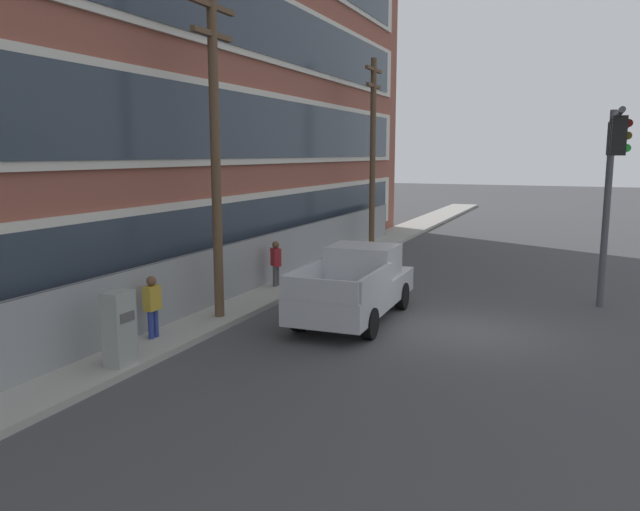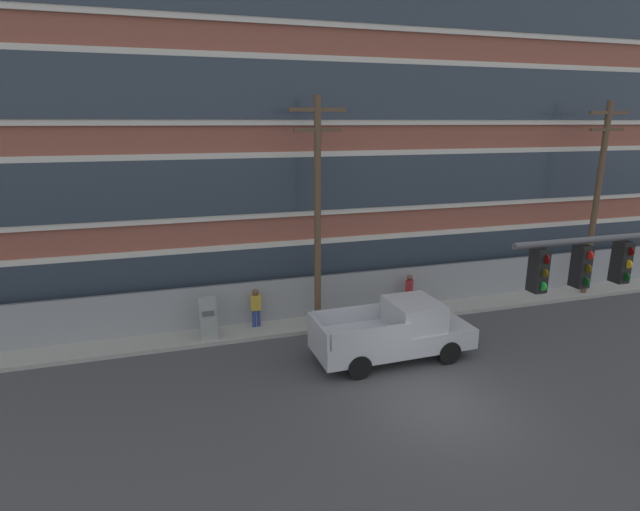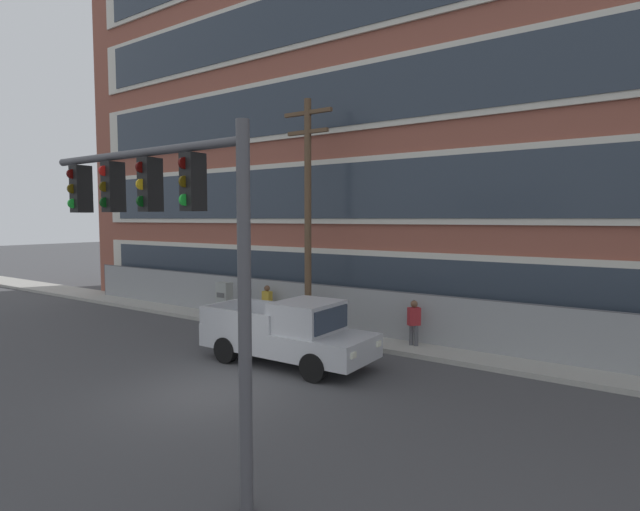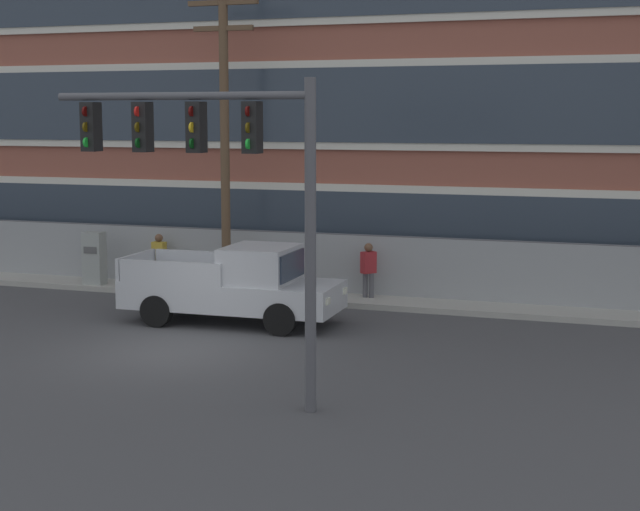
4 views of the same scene
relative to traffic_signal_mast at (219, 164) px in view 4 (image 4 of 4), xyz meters
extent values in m
plane|color=#424244|center=(-2.68, 3.13, -4.35)|extent=(160.00, 160.00, 0.00)
cube|color=#9E9B93|center=(-2.68, 10.23, -4.27)|extent=(80.00, 2.18, 0.16)
cube|color=brown|center=(-1.21, 15.59, 4.52)|extent=(39.15, 8.54, 17.74)
cube|color=beige|center=(-1.21, 11.26, -2.40)|extent=(36.02, 0.10, 2.55)
cube|color=#2D3844|center=(-1.21, 11.20, -2.40)|extent=(34.46, 0.06, 2.13)
cube|color=beige|center=(-1.21, 11.26, 1.15)|extent=(36.02, 0.10, 2.55)
cube|color=#2D3844|center=(-1.21, 11.20, 1.15)|extent=(34.46, 0.06, 2.13)
cube|color=gray|center=(-2.52, 10.57, -3.43)|extent=(33.17, 0.04, 1.84)
cylinder|color=#4C4C51|center=(-2.52, 10.57, -2.50)|extent=(33.17, 0.05, 0.05)
cylinder|color=#4C4C51|center=(1.71, 0.00, -1.43)|extent=(0.20, 0.20, 5.84)
cylinder|color=#4C4C51|center=(-0.75, 0.00, 1.19)|extent=(4.93, 0.14, 0.14)
cube|color=black|center=(0.64, 0.00, 0.64)|extent=(0.28, 0.32, 0.90)
cylinder|color=#4B0807|center=(0.64, -0.18, 0.92)|extent=(0.04, 0.18, 0.18)
cylinder|color=#503E08|center=(0.64, -0.18, 0.64)|extent=(0.04, 0.18, 0.18)
cylinder|color=green|center=(0.64, -0.18, 0.36)|extent=(0.04, 0.18, 0.18)
cube|color=black|center=(-0.43, 0.00, 0.64)|extent=(0.28, 0.32, 0.90)
cylinder|color=#4B0807|center=(-0.43, -0.18, 0.92)|extent=(0.04, 0.18, 0.18)
cylinder|color=gold|center=(-0.43, -0.18, 0.64)|extent=(0.04, 0.18, 0.18)
cylinder|color=#0A4011|center=(-0.43, -0.18, 0.36)|extent=(0.04, 0.18, 0.18)
cube|color=black|center=(-1.50, 0.00, 0.64)|extent=(0.28, 0.32, 0.90)
cylinder|color=red|center=(-1.50, -0.18, 0.92)|extent=(0.04, 0.18, 0.18)
cylinder|color=#503E08|center=(-1.50, -0.18, 0.64)|extent=(0.04, 0.18, 0.18)
cylinder|color=#0A4011|center=(-1.50, -0.18, 0.36)|extent=(0.04, 0.18, 0.18)
cube|color=black|center=(-2.58, 0.00, 0.64)|extent=(0.28, 0.32, 0.90)
cylinder|color=#4B0807|center=(-2.58, -0.18, 0.92)|extent=(0.04, 0.18, 0.18)
cylinder|color=#503E08|center=(-2.58, -0.18, 0.64)|extent=(0.04, 0.18, 0.18)
cylinder|color=green|center=(-2.58, -0.18, 0.36)|extent=(0.04, 0.18, 0.18)
cube|color=#B2B5BA|center=(-2.64, 6.38, -3.60)|extent=(5.49, 2.20, 0.70)
cube|color=#B2B5BA|center=(-1.87, 6.40, -2.80)|extent=(1.68, 1.94, 0.89)
cube|color=#283342|center=(-1.04, 6.42, -2.80)|extent=(0.10, 1.70, 0.67)
cube|color=#B2B5BA|center=(-3.89, 7.33, -2.97)|extent=(2.73, 0.18, 0.56)
cube|color=#B2B5BA|center=(-3.84, 5.38, -2.97)|extent=(2.73, 0.18, 0.56)
cube|color=#B2B5BA|center=(-5.32, 6.32, -2.97)|extent=(0.14, 2.00, 0.56)
cylinder|color=black|center=(-1.02, 7.38, -3.95)|extent=(0.81, 0.28, 0.80)
cylinder|color=black|center=(-0.98, 5.46, -3.95)|extent=(0.81, 0.28, 0.80)
cylinder|color=black|center=(-4.29, 7.30, -3.95)|extent=(0.81, 0.28, 0.80)
cylinder|color=black|center=(-4.25, 5.39, -3.95)|extent=(0.81, 0.28, 0.80)
cube|color=white|center=(0.09, 7.17, -3.49)|extent=(0.07, 0.24, 0.16)
cube|color=white|center=(0.12, 5.72, -3.49)|extent=(0.07, 0.24, 0.16)
cylinder|color=brown|center=(-4.30, 9.73, 0.06)|extent=(0.26, 0.26, 8.82)
cube|color=brown|center=(-4.30, 9.73, 3.97)|extent=(2.10, 0.14, 0.14)
cube|color=brown|center=(-4.30, 9.73, 3.27)|extent=(1.79, 0.14, 0.14)
cube|color=#939993|center=(-8.56, 9.52, -3.48)|extent=(0.62, 0.43, 1.75)
cube|color=#515151|center=(-8.56, 9.29, -3.13)|extent=(0.43, 0.02, 0.20)
cylinder|color=#4C4C51|center=(-0.23, 10.08, -3.92)|extent=(0.14, 0.14, 0.85)
cylinder|color=#4C4C51|center=(-0.05, 10.08, -3.92)|extent=(0.14, 0.14, 0.85)
cube|color=maroon|center=(-0.14, 10.08, -3.20)|extent=(0.44, 0.46, 0.60)
sphere|color=brown|center=(-0.14, 10.08, -2.78)|extent=(0.24, 0.24, 0.24)
cylinder|color=navy|center=(-6.78, 10.12, -3.92)|extent=(0.14, 0.14, 0.85)
cylinder|color=navy|center=(-6.60, 10.12, -3.92)|extent=(0.14, 0.14, 0.85)
cube|color=#B7932D|center=(-6.69, 10.12, -3.20)|extent=(0.42, 0.27, 0.60)
sphere|color=brown|center=(-6.69, 10.12, -2.78)|extent=(0.24, 0.24, 0.24)
camera|label=1|loc=(-18.63, 0.70, 0.24)|focal=35.00mm
camera|label=2|loc=(-9.66, -7.93, 3.56)|focal=28.00mm
camera|label=3|loc=(6.77, -5.28, 0.08)|focal=28.00mm
camera|label=4|loc=(7.32, -15.84, 0.85)|focal=55.00mm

